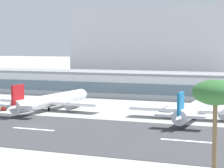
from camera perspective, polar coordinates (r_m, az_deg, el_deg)
ground_plane at (r=127.80m, az=-9.04°, el=-5.06°), size 1400.00×1400.00×0.00m
runway_strip at (r=124.50m, az=-9.99°, el=-5.31°), size 800.00×41.97×0.08m
runway_centreline_dash_4 at (r=123.72m, az=-9.41°, el=-5.34°), size 12.00×1.20×0.01m
runway_centreline_dash_5 at (r=108.57m, az=8.93°, el=-6.74°), size 12.00×1.20×0.01m
terminal_building at (r=197.94m, az=6.08°, el=-0.10°), size 220.71×23.48×10.21m
distant_hotel_block at (r=314.60m, az=5.28°, el=4.87°), size 109.67×32.80×45.43m
airliner_red_tail_gate_0 at (r=157.73m, az=-7.53°, el=-2.04°), size 36.44×47.18×9.84m
airliner_blue_tail_gate_1 at (r=139.02m, az=9.75°, el=-3.01°), size 37.91×45.74×9.55m
service_baggage_tug_1 at (r=161.03m, az=-12.85°, el=-2.73°), size 3.12×3.56×2.20m
palm_tree_1 at (r=75.31m, az=12.28°, el=-1.17°), size 7.19×7.19×16.14m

